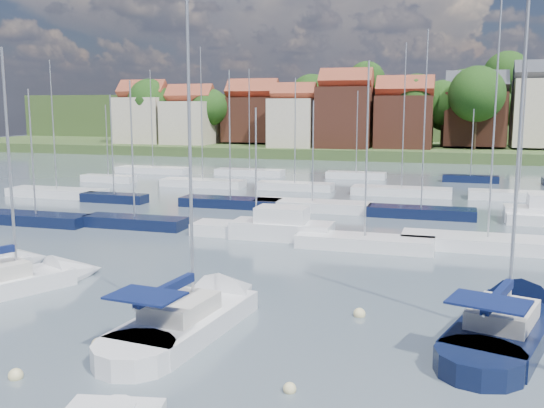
% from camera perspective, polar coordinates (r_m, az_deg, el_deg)
% --- Properties ---
extents(ground, '(260.00, 260.00, 0.00)m').
position_cam_1_polar(ground, '(60.66, 11.00, 0.35)').
color(ground, '#4D5E68').
rests_on(ground, ground).
extents(sailboat_left, '(6.30, 9.51, 12.84)m').
position_cam_1_polar(sailboat_left, '(33.17, -22.06, -6.77)').
color(sailboat_left, silver).
rests_on(sailboat_left, ground).
extents(sailboat_centre, '(4.23, 11.68, 15.52)m').
position_cam_1_polar(sailboat_centre, '(26.50, -6.44, -10.14)').
color(sailboat_centre, silver).
rests_on(sailboat_centre, ground).
extents(sailboat_navy, '(6.29, 12.18, 16.32)m').
position_cam_1_polar(sailboat_navy, '(27.35, 21.70, -10.13)').
color(sailboat_navy, black).
rests_on(sailboat_navy, ground).
extents(buoy_b, '(0.50, 0.50, 0.50)m').
position_cam_1_polar(buoy_b, '(22.98, -22.96, -14.88)').
color(buoy_b, beige).
rests_on(buoy_b, ground).
extents(buoy_c, '(0.51, 0.51, 0.51)m').
position_cam_1_polar(buoy_c, '(24.69, -16.03, -12.79)').
color(buoy_c, beige).
rests_on(buoy_c, ground).
extents(buoy_d, '(0.44, 0.44, 0.44)m').
position_cam_1_polar(buoy_d, '(20.42, 1.67, -17.25)').
color(buoy_d, beige).
rests_on(buoy_d, ground).
extents(buoy_e, '(0.54, 0.54, 0.54)m').
position_cam_1_polar(buoy_e, '(27.27, 8.22, -10.40)').
color(buoy_e, beige).
rests_on(buoy_e, ground).
extents(marina_field, '(79.62, 41.41, 15.93)m').
position_cam_1_polar(marina_field, '(55.66, 12.45, -0.03)').
color(marina_field, silver).
rests_on(marina_field, ground).
extents(far_shore_town, '(212.46, 90.00, 22.27)m').
position_cam_1_polar(far_shore_town, '(152.46, 15.57, 7.11)').
color(far_shore_town, '#3B5329').
rests_on(far_shore_town, ground).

